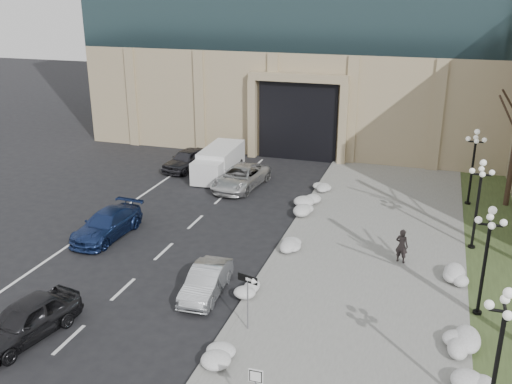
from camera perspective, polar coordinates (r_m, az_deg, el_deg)
sidewalk at (r=26.61m, az=10.66°, el=-8.61°), size 9.00×40.00×0.12m
curb at (r=27.37m, az=1.22°, el=-7.37°), size 0.30×40.00×0.14m
car_a at (r=23.65m, az=-22.05°, el=-11.78°), size 2.70×4.77×1.53m
car_b at (r=24.92m, az=-5.00°, el=-8.89°), size 1.57×3.93×1.27m
car_c at (r=31.28m, az=-14.69°, el=-3.17°), size 2.25×4.95×1.41m
car_d at (r=37.61m, az=-1.54°, el=1.49°), size 3.06×5.55×1.47m
car_e at (r=41.75m, az=-6.91°, el=3.26°), size 2.63×4.71×1.51m
pedestrian at (r=28.11m, az=14.37°, el=-5.24°), size 0.71×0.58×1.69m
box_truck at (r=40.27m, az=-3.74°, el=2.98°), size 2.32×6.06×1.90m
one_way_sign at (r=21.62m, az=-0.53°, el=-9.45°), size 0.90×0.41×2.43m
snow_clump_c at (r=20.96m, az=-3.24°, el=-16.09°), size 1.10×1.60×0.36m
snow_clump_d at (r=24.84m, az=-0.04°, el=-9.80°), size 1.10×1.60×0.36m
snow_clump_e at (r=29.02m, az=3.61°, el=-5.24°), size 1.10×1.60×0.36m
snow_clump_f at (r=33.00m, az=5.10°, el=-2.08°), size 1.10×1.60×0.36m
snow_clump_g at (r=37.54m, az=6.43°, el=0.63°), size 1.10×1.60×0.36m
snow_clump_i at (r=22.57m, az=19.64°, el=-14.46°), size 1.10×1.60×0.36m
snow_clump_j at (r=27.29m, az=19.80°, el=-8.20°), size 1.10×1.60×0.36m
snow_clump_k at (r=34.75m, az=5.33°, el=-0.94°), size 1.10×1.60×0.36m
lamppost_a at (r=18.24m, az=23.29°, el=-13.43°), size 1.18×1.18×4.76m
lamppost_b at (r=23.97m, az=22.11°, el=-5.10°), size 1.18×1.18×4.76m
lamppost_c at (r=30.02m, az=21.41°, el=-0.05°), size 1.18×1.18×4.76m
lamppost_d at (r=36.22m, az=20.95°, el=3.30°), size 1.18×1.18×4.76m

